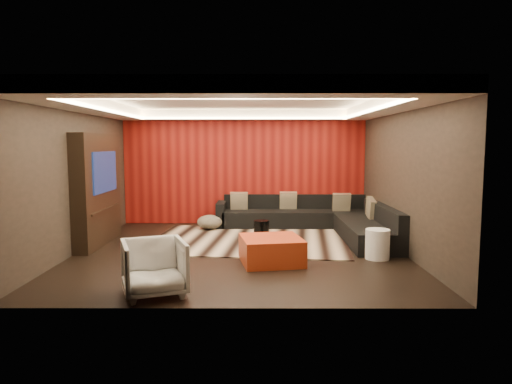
{
  "coord_description": "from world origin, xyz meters",
  "views": [
    {
      "loc": [
        0.33,
        -8.38,
        1.99
      ],
      "look_at": [
        0.3,
        0.6,
        1.05
      ],
      "focal_mm": 32.0,
      "sensor_mm": 36.0,
      "label": 1
    }
  ],
  "objects_px": {
    "drum_stool": "(261,229)",
    "sectional_sofa": "(319,221)",
    "white_side_table": "(377,244)",
    "orange_ottoman": "(271,250)",
    "coffee_table": "(270,246)",
    "armchair": "(154,267)"
  },
  "relations": [
    {
      "from": "coffee_table",
      "to": "white_side_table",
      "type": "height_order",
      "value": "white_side_table"
    },
    {
      "from": "coffee_table",
      "to": "white_side_table",
      "type": "bearing_deg",
      "value": -14.93
    },
    {
      "from": "drum_stool",
      "to": "sectional_sofa",
      "type": "height_order",
      "value": "sectional_sofa"
    },
    {
      "from": "white_side_table",
      "to": "armchair",
      "type": "relative_size",
      "value": 0.64
    },
    {
      "from": "armchair",
      "to": "white_side_table",
      "type": "bearing_deg",
      "value": 8.55
    },
    {
      "from": "coffee_table",
      "to": "orange_ottoman",
      "type": "height_order",
      "value": "orange_ottoman"
    },
    {
      "from": "orange_ottoman",
      "to": "armchair",
      "type": "height_order",
      "value": "armchair"
    },
    {
      "from": "coffee_table",
      "to": "white_side_table",
      "type": "relative_size",
      "value": 2.16
    },
    {
      "from": "orange_ottoman",
      "to": "drum_stool",
      "type": "bearing_deg",
      "value": 94.47
    },
    {
      "from": "drum_stool",
      "to": "white_side_table",
      "type": "distance_m",
      "value": 2.59
    },
    {
      "from": "drum_stool",
      "to": "white_side_table",
      "type": "xyz_separation_m",
      "value": [
        2.01,
        -1.64,
        0.05
      ]
    },
    {
      "from": "sectional_sofa",
      "to": "orange_ottoman",
      "type": "bearing_deg",
      "value": -113.37
    },
    {
      "from": "white_side_table",
      "to": "drum_stool",
      "type": "bearing_deg",
      "value": 140.76
    },
    {
      "from": "white_side_table",
      "to": "orange_ottoman",
      "type": "bearing_deg",
      "value": -171.72
    },
    {
      "from": "coffee_table",
      "to": "drum_stool",
      "type": "xyz_separation_m",
      "value": [
        -0.16,
        1.15,
        0.1
      ]
    },
    {
      "from": "drum_stool",
      "to": "orange_ottoman",
      "type": "height_order",
      "value": "orange_ottoman"
    },
    {
      "from": "coffee_table",
      "to": "armchair",
      "type": "relative_size",
      "value": 1.38
    },
    {
      "from": "drum_stool",
      "to": "coffee_table",
      "type": "bearing_deg",
      "value": -82.24
    },
    {
      "from": "drum_stool",
      "to": "sectional_sofa",
      "type": "distance_m",
      "value": 1.55
    },
    {
      "from": "white_side_table",
      "to": "orange_ottoman",
      "type": "xyz_separation_m",
      "value": [
        -1.86,
        -0.27,
        -0.04
      ]
    },
    {
      "from": "coffee_table",
      "to": "orange_ottoman",
      "type": "bearing_deg",
      "value": -90.51
    },
    {
      "from": "white_side_table",
      "to": "sectional_sofa",
      "type": "xyz_separation_m",
      "value": [
        -0.69,
        2.44,
        0.0
      ]
    }
  ]
}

